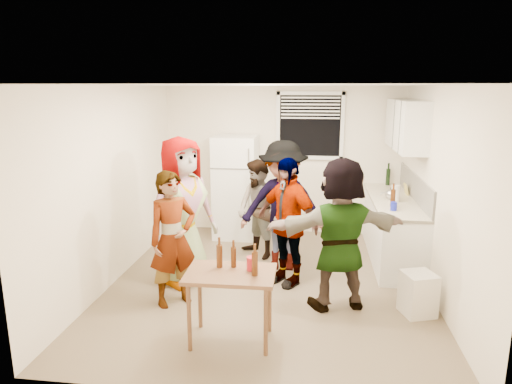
# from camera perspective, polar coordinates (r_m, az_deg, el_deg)

# --- Properties ---
(room) EXTENTS (4.00, 4.50, 2.50)m
(room) POSITION_cam_1_polar(r_m,az_deg,el_deg) (6.02, 1.61, -11.33)
(room) COLOR white
(room) RESTS_ON ground
(window) EXTENTS (1.12, 0.10, 1.06)m
(window) POSITION_cam_1_polar(r_m,az_deg,el_deg) (7.70, 6.76, 8.21)
(window) COLOR white
(window) RESTS_ON room
(refrigerator) EXTENTS (0.70, 0.70, 1.70)m
(refrigerator) POSITION_cam_1_polar(r_m,az_deg,el_deg) (7.63, -2.53, 0.65)
(refrigerator) COLOR white
(refrigerator) RESTS_ON ground
(counter_lower) EXTENTS (0.60, 2.20, 0.86)m
(counter_lower) POSITION_cam_1_polar(r_m,az_deg,el_deg) (7.02, 16.61, -4.55)
(counter_lower) COLOR white
(counter_lower) RESTS_ON ground
(countertop) EXTENTS (0.64, 2.22, 0.04)m
(countertop) POSITION_cam_1_polar(r_m,az_deg,el_deg) (6.90, 16.85, -0.98)
(countertop) COLOR beige
(countertop) RESTS_ON counter_lower
(backsplash) EXTENTS (0.03, 2.20, 0.36)m
(backsplash) POSITION_cam_1_polar(r_m,az_deg,el_deg) (6.91, 19.29, 0.57)
(backsplash) COLOR #B0ABA3
(backsplash) RESTS_ON countertop
(upper_cabinets) EXTENTS (0.34, 1.60, 0.70)m
(upper_cabinets) POSITION_cam_1_polar(r_m,az_deg,el_deg) (6.95, 18.24, 7.99)
(upper_cabinets) COLOR white
(upper_cabinets) RESTS_ON room
(kettle) EXTENTS (0.24, 0.20, 0.19)m
(kettle) POSITION_cam_1_polar(r_m,az_deg,el_deg) (6.86, 16.49, -0.86)
(kettle) COLOR silver
(kettle) RESTS_ON countertop
(paper_towel) EXTENTS (0.11, 0.11, 0.24)m
(paper_towel) POSITION_cam_1_polar(r_m,az_deg,el_deg) (6.71, 16.94, -1.18)
(paper_towel) COLOR white
(paper_towel) RESTS_ON countertop
(wine_bottle) EXTENTS (0.07, 0.07, 0.27)m
(wine_bottle) POSITION_cam_1_polar(r_m,az_deg,el_deg) (7.84, 16.11, 0.86)
(wine_bottle) COLOR black
(wine_bottle) RESTS_ON countertop
(beer_bottle_counter) EXTENTS (0.06, 0.06, 0.24)m
(beer_bottle_counter) POSITION_cam_1_polar(r_m,az_deg,el_deg) (6.41, 16.66, -1.82)
(beer_bottle_counter) COLOR #47230C
(beer_bottle_counter) RESTS_ON countertop
(blue_cup) EXTENTS (0.09, 0.09, 0.11)m
(blue_cup) POSITION_cam_1_polar(r_m,az_deg,el_deg) (6.24, 16.80, -2.22)
(blue_cup) COLOR #171EAA
(blue_cup) RESTS_ON countertop
(picture_frame) EXTENTS (0.02, 0.19, 0.16)m
(picture_frame) POSITION_cam_1_polar(r_m,az_deg,el_deg) (7.22, 18.24, 0.35)
(picture_frame) COLOR #CEB750
(picture_frame) RESTS_ON countertop
(trash_bin) EXTENTS (0.42, 0.42, 0.48)m
(trash_bin) POSITION_cam_1_polar(r_m,az_deg,el_deg) (5.48, 19.61, -11.81)
(trash_bin) COLOR silver
(trash_bin) RESTS_ON ground
(serving_table) EXTENTS (0.88, 0.59, 0.73)m
(serving_table) POSITION_cam_1_polar(r_m,az_deg,el_deg) (4.81, -3.10, -18.00)
(serving_table) COLOR brown
(serving_table) RESTS_ON ground
(beer_bottle_table) EXTENTS (0.05, 0.05, 0.21)m
(beer_bottle_table) POSITION_cam_1_polar(r_m,az_deg,el_deg) (4.60, -2.81, -9.34)
(beer_bottle_table) COLOR #47230C
(beer_bottle_table) RESTS_ON serving_table
(red_cup) EXTENTS (0.10, 0.10, 0.13)m
(red_cup) POSITION_cam_1_polar(r_m,az_deg,el_deg) (4.53, -0.54, -9.70)
(red_cup) COLOR #B31C27
(red_cup) RESTS_ON serving_table
(guest_grey) EXTENTS (2.04, 1.94, 0.60)m
(guest_grey) POSITION_cam_1_polar(r_m,az_deg,el_deg) (6.16, -8.88, -10.89)
(guest_grey) COLOR gray
(guest_grey) RESTS_ON ground
(guest_stripe) EXTENTS (1.48, 1.55, 0.38)m
(guest_stripe) POSITION_cam_1_polar(r_m,az_deg,el_deg) (5.61, -10.03, -13.43)
(guest_stripe) COLOR #141933
(guest_stripe) RESTS_ON ground
(guest_back_left) EXTENTS (1.54, 1.53, 0.55)m
(guest_back_left) POSITION_cam_1_polar(r_m,az_deg,el_deg) (6.92, 0.27, -8.01)
(guest_back_left) COLOR #513224
(guest_back_left) RESTS_ON ground
(guest_back_right) EXTENTS (1.18, 1.80, 0.66)m
(guest_back_right) POSITION_cam_1_polar(r_m,az_deg,el_deg) (6.51, 3.25, -9.41)
(guest_back_right) COLOR #3C3C41
(guest_back_right) RESTS_ON ground
(guest_black) EXTENTS (1.77, 1.88, 0.40)m
(guest_black) POSITION_cam_1_polar(r_m,az_deg,el_deg) (6.07, 3.77, -11.15)
(guest_black) COLOR black
(guest_black) RESTS_ON ground
(guest_orange) EXTENTS (2.05, 2.14, 0.52)m
(guest_orange) POSITION_cam_1_polar(r_m,az_deg,el_deg) (5.54, 10.08, -13.80)
(guest_orange) COLOR #C8764E
(guest_orange) RESTS_ON ground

